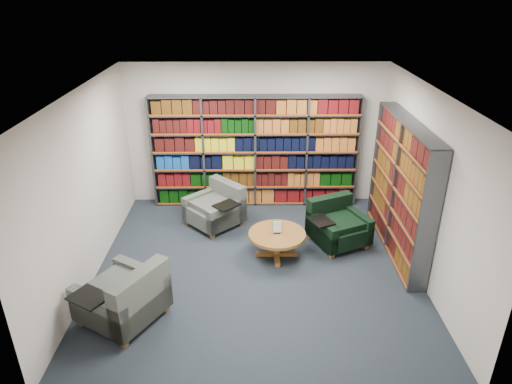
{
  "coord_description": "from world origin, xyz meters",
  "views": [
    {
      "loc": [
        -0.06,
        -6.07,
        4.16
      ],
      "look_at": [
        0.0,
        0.6,
        1.05
      ],
      "focal_mm": 32.0,
      "sensor_mm": 36.0,
      "label": 1
    }
  ],
  "objects_px": {
    "chair_green_right": "(336,226)",
    "coffee_table": "(277,238)",
    "chair_teal_front": "(127,299)",
    "chair_teal_left": "(218,208)"
  },
  "relations": [
    {
      "from": "chair_green_right",
      "to": "chair_teal_left",
      "type": "bearing_deg",
      "value": 162.27
    },
    {
      "from": "chair_teal_front",
      "to": "chair_teal_left",
      "type": "bearing_deg",
      "value": 69.17
    },
    {
      "from": "chair_teal_front",
      "to": "coffee_table",
      "type": "bearing_deg",
      "value": 36.95
    },
    {
      "from": "chair_green_right",
      "to": "coffee_table",
      "type": "distance_m",
      "value": 1.15
    },
    {
      "from": "chair_teal_front",
      "to": "coffee_table",
      "type": "xyz_separation_m",
      "value": [
        2.06,
        1.55,
        0.01
      ]
    },
    {
      "from": "coffee_table",
      "to": "chair_teal_left",
      "type": "bearing_deg",
      "value": 132.38
    },
    {
      "from": "chair_green_right",
      "to": "coffee_table",
      "type": "height_order",
      "value": "chair_green_right"
    },
    {
      "from": "chair_teal_left",
      "to": "coffee_table",
      "type": "relative_size",
      "value": 1.3
    },
    {
      "from": "chair_teal_left",
      "to": "chair_teal_front",
      "type": "xyz_separation_m",
      "value": [
        -1.02,
        -2.69,
        0.03
      ]
    },
    {
      "from": "chair_green_right",
      "to": "chair_teal_front",
      "type": "xyz_separation_m",
      "value": [
        -3.11,
        -2.02,
        0.04
      ]
    }
  ]
}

